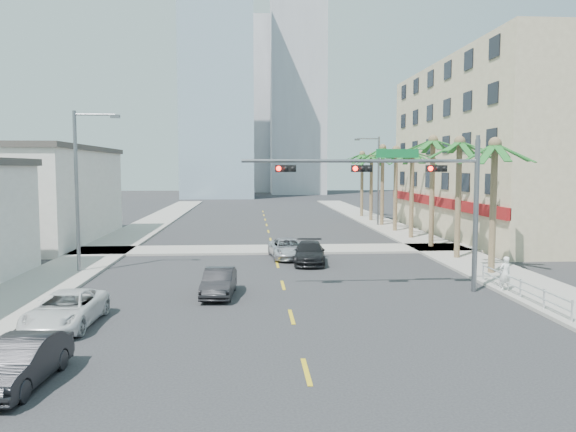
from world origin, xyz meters
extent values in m
plane|color=#262628|center=(0.00, 0.00, 0.00)|extent=(260.00, 260.00, 0.00)
cube|color=gray|center=(12.00, 20.00, 0.07)|extent=(4.00, 120.00, 0.15)
cube|color=gray|center=(-12.00, 20.00, 0.07)|extent=(4.00, 120.00, 0.15)
cube|color=gray|center=(0.00, 22.00, 0.07)|extent=(80.00, 4.00, 0.15)
cube|color=tan|center=(22.00, 30.00, 7.50)|extent=(15.00, 28.00, 15.00)
cube|color=maroon|center=(14.40, 30.00, 3.00)|extent=(0.30, 28.00, 0.80)
cube|color=beige|center=(-19.50, 28.00, 3.60)|extent=(11.00, 18.00, 7.20)
cube|color=#99B2C6|center=(-8.00, 95.00, 24.00)|extent=(14.00, 14.00, 48.00)
cube|color=#ADADB2|center=(9.00, 110.00, 30.00)|extent=(12.00, 12.00, 60.00)
cube|color=#ADADB2|center=(-3.00, 125.00, 21.00)|extent=(16.00, 16.00, 42.00)
cylinder|color=slate|center=(9.00, 8.00, 3.60)|extent=(0.24, 0.24, 7.20)
cylinder|color=slate|center=(3.50, 8.00, 6.20)|extent=(11.00, 0.16, 0.16)
cube|color=#0C662D|center=(5.20, 8.00, 6.55)|extent=(2.00, 0.05, 0.40)
cube|color=black|center=(7.00, 7.85, 5.85)|extent=(0.95, 0.28, 0.32)
sphere|color=#FF0C05|center=(6.68, 7.69, 5.85)|extent=(0.22, 0.22, 0.22)
cube|color=black|center=(3.50, 7.85, 5.85)|extent=(0.95, 0.28, 0.32)
sphere|color=#FF0C05|center=(3.18, 7.69, 5.85)|extent=(0.22, 0.22, 0.22)
cube|color=black|center=(0.00, 7.85, 5.85)|extent=(0.95, 0.28, 0.32)
sphere|color=#FF0C05|center=(-0.32, 7.69, 5.85)|extent=(0.22, 0.22, 0.22)
cylinder|color=brown|center=(11.60, 12.00, 3.60)|extent=(0.36, 0.36, 7.20)
cylinder|color=brown|center=(11.60, 17.20, 3.78)|extent=(0.36, 0.36, 7.56)
cylinder|color=brown|center=(11.60, 22.40, 3.96)|extent=(0.36, 0.36, 7.92)
cylinder|color=brown|center=(11.60, 27.60, 3.60)|extent=(0.36, 0.36, 7.20)
cylinder|color=brown|center=(11.60, 32.80, 3.78)|extent=(0.36, 0.36, 7.56)
cylinder|color=brown|center=(11.60, 38.00, 3.96)|extent=(0.36, 0.36, 7.92)
cylinder|color=brown|center=(11.60, 43.20, 3.60)|extent=(0.36, 0.36, 7.20)
cylinder|color=brown|center=(11.60, 48.40, 3.78)|extent=(0.36, 0.36, 7.56)
cylinder|color=slate|center=(-11.20, 14.00, 4.50)|extent=(0.20, 0.20, 9.00)
cylinder|color=slate|center=(-10.10, 14.00, 8.80)|extent=(2.20, 0.12, 0.12)
cube|color=slate|center=(-9.00, 14.00, 8.70)|extent=(0.50, 0.25, 0.18)
cylinder|color=slate|center=(11.20, 38.00, 4.50)|extent=(0.20, 0.20, 9.00)
cylinder|color=slate|center=(10.10, 38.00, 8.80)|extent=(2.20, 0.12, 0.12)
cube|color=slate|center=(9.00, 38.00, 8.70)|extent=(0.50, 0.25, 0.18)
cylinder|color=silver|center=(10.30, 6.00, 0.55)|extent=(0.08, 8.00, 0.08)
cylinder|color=silver|center=(10.30, 6.00, 0.90)|extent=(0.08, 8.00, 0.08)
cylinder|color=silver|center=(10.30, 2.00, 0.50)|extent=(0.08, 0.08, 1.00)
cylinder|color=silver|center=(10.30, 4.00, 0.50)|extent=(0.08, 0.08, 1.00)
cylinder|color=silver|center=(10.30, 6.00, 0.50)|extent=(0.08, 0.08, 1.00)
cylinder|color=silver|center=(10.30, 8.00, 0.50)|extent=(0.08, 0.08, 1.00)
cylinder|color=silver|center=(10.30, 10.00, 0.50)|extent=(0.08, 0.08, 1.00)
imported|color=black|center=(-7.80, -2.52, 0.65)|extent=(1.67, 4.03, 1.30)
imported|color=silver|center=(-8.45, 3.22, 0.64)|extent=(2.30, 4.70, 1.28)
imported|color=black|center=(-3.07, 7.85, 0.63)|extent=(1.56, 3.90, 1.26)
imported|color=silver|center=(0.77, 18.44, 0.64)|extent=(2.52, 4.77, 1.28)
imported|color=black|center=(2.00, 16.33, 0.67)|extent=(2.33, 4.78, 1.34)
imported|color=white|center=(10.30, 7.53, 0.95)|extent=(0.64, 0.48, 1.60)
camera|label=1|loc=(-1.56, -17.68, 5.87)|focal=35.00mm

